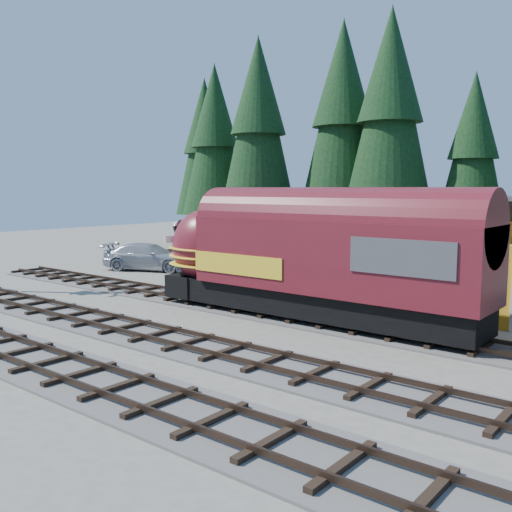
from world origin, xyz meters
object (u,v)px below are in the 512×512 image
Objects in this scene: depot at (404,243)px; locomotive at (300,262)px; caboose at (277,231)px; pickup_truck_b at (149,257)px; pickup_truck_a at (240,266)px.

depot is 6.74m from locomotive.
depot is 15.49m from caboose.
locomotive is 18.31m from caboose.
locomotive is 17.67m from pickup_truck_b.
pickup_truck_a is at bearing 144.24° from locomotive.
caboose is at bearing -55.73° from pickup_truck_b.
pickup_truck_b is (-18.39, -0.78, -2.04)m from depot.
pickup_truck_b is at bearing -120.31° from caboose.
locomotive reaches higher than pickup_truck_a.
locomotive reaches higher than pickup_truck_b.
pickup_truck_b is (-7.67, -0.74, 0.06)m from pickup_truck_a.
pickup_truck_a is (-8.98, 6.46, -1.65)m from locomotive.
pickup_truck_a is (2.83, -7.54, -1.64)m from caboose.
depot is at bearing -91.11° from pickup_truck_a.
caboose is at bearing 130.14° from locomotive.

